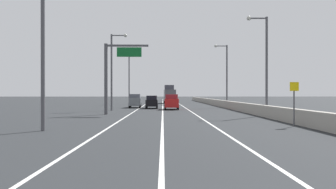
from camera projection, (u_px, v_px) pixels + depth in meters
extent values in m
plane|color=#26282B|center=(172.00, 104.00, 67.26)|extent=(320.00, 320.00, 0.00)
cube|color=silver|center=(143.00, 106.00, 58.18)|extent=(0.16, 130.00, 0.00)
cube|color=silver|center=(163.00, 106.00, 58.23)|extent=(0.16, 130.00, 0.00)
cube|color=silver|center=(182.00, 106.00, 58.29)|extent=(0.16, 130.00, 0.00)
cube|color=#9E998E|center=(235.00, 106.00, 43.39)|extent=(0.60, 120.00, 1.10)
cylinder|color=#47474C|center=(106.00, 79.00, 33.91)|extent=(0.36, 0.36, 7.50)
cube|color=#47474C|center=(127.00, 46.00, 33.94)|extent=(4.50, 0.20, 0.20)
cube|color=#0C5923|center=(129.00, 52.00, 33.82)|extent=(2.60, 0.10, 1.00)
cylinder|color=#4C4C51|center=(294.00, 109.00, 21.65)|extent=(0.10, 0.10, 2.40)
cube|color=yellow|center=(294.00, 87.00, 21.60)|extent=(0.60, 0.04, 0.60)
cylinder|color=#4C4C51|center=(267.00, 66.00, 32.24)|extent=(0.24, 0.24, 9.94)
cube|color=#4C4C51|center=(258.00, 18.00, 32.21)|extent=(1.80, 0.12, 0.12)
sphere|color=beige|center=(249.00, 18.00, 32.19)|extent=(0.44, 0.44, 0.44)
cylinder|color=#4C4C51|center=(227.00, 76.00, 51.09)|extent=(0.24, 0.24, 9.94)
cube|color=#4C4C51|center=(221.00, 46.00, 51.06)|extent=(1.80, 0.12, 0.12)
sphere|color=beige|center=(216.00, 46.00, 51.04)|extent=(0.44, 0.44, 0.44)
cylinder|color=#4C4C51|center=(43.00, 48.00, 19.10)|extent=(0.24, 0.24, 9.94)
cylinder|color=#4C4C51|center=(112.00, 72.00, 41.74)|extent=(0.24, 0.24, 9.94)
cube|color=#4C4C51|center=(118.00, 35.00, 41.73)|extent=(1.80, 0.12, 0.12)
sphere|color=beige|center=(125.00, 35.00, 41.75)|extent=(0.44, 0.44, 0.44)
cylinder|color=#4C4C51|center=(129.00, 80.00, 64.36)|extent=(0.24, 0.24, 9.94)
cube|color=#4C4C51|center=(134.00, 56.00, 64.36)|extent=(1.80, 0.12, 0.12)
sphere|color=beige|center=(138.00, 56.00, 64.37)|extent=(0.44, 0.44, 0.44)
cube|color=#1E389E|center=(168.00, 98.00, 96.40)|extent=(1.90, 4.76, 1.08)
cube|color=navy|center=(168.00, 95.00, 95.92)|extent=(1.67, 2.15, 0.60)
cylinder|color=black|center=(165.00, 100.00, 98.32)|extent=(0.22, 0.68, 0.68)
cylinder|color=black|center=(170.00, 100.00, 98.35)|extent=(0.22, 0.68, 0.68)
cylinder|color=black|center=(165.00, 100.00, 94.46)|extent=(0.22, 0.68, 0.68)
cylinder|color=black|center=(171.00, 100.00, 94.49)|extent=(0.22, 0.68, 0.68)
cube|color=white|center=(171.00, 100.00, 61.58)|extent=(1.88, 4.17, 1.08)
cube|color=#96969E|center=(171.00, 96.00, 61.16)|extent=(1.64, 1.88, 0.60)
cylinder|color=black|center=(167.00, 103.00, 63.19)|extent=(0.23, 0.68, 0.68)
cylinder|color=black|center=(175.00, 103.00, 63.23)|extent=(0.23, 0.68, 0.68)
cylinder|color=black|center=(167.00, 104.00, 59.94)|extent=(0.23, 0.68, 0.68)
cylinder|color=black|center=(176.00, 104.00, 59.98)|extent=(0.23, 0.68, 0.68)
cube|color=black|center=(152.00, 103.00, 47.81)|extent=(1.75, 4.08, 0.97)
cube|color=black|center=(152.00, 98.00, 47.40)|extent=(1.53, 1.84, 0.60)
cylinder|color=black|center=(147.00, 106.00, 49.38)|extent=(0.22, 0.68, 0.68)
cylinder|color=black|center=(157.00, 106.00, 49.41)|extent=(0.22, 0.68, 0.68)
cylinder|color=black|center=(146.00, 107.00, 46.21)|extent=(0.22, 0.68, 0.68)
cylinder|color=black|center=(157.00, 107.00, 46.25)|extent=(0.22, 0.68, 0.68)
cube|color=slate|center=(135.00, 102.00, 50.26)|extent=(1.91, 4.24, 1.19)
cube|color=#4D505A|center=(135.00, 96.00, 49.84)|extent=(1.62, 1.93, 0.60)
cylinder|color=black|center=(131.00, 105.00, 51.86)|extent=(0.24, 0.69, 0.68)
cylinder|color=black|center=(141.00, 105.00, 51.94)|extent=(0.24, 0.69, 0.68)
cylinder|color=black|center=(129.00, 106.00, 48.59)|extent=(0.24, 0.69, 0.68)
cylinder|color=black|center=(140.00, 106.00, 48.67)|extent=(0.24, 0.69, 0.68)
cube|color=red|center=(171.00, 103.00, 44.56)|extent=(1.95, 4.14, 1.17)
cube|color=maroon|center=(172.00, 96.00, 44.15)|extent=(1.69, 1.87, 0.60)
cylinder|color=black|center=(165.00, 107.00, 46.17)|extent=(0.23, 0.68, 0.68)
cylinder|color=black|center=(177.00, 107.00, 46.18)|extent=(0.23, 0.68, 0.68)
cylinder|color=black|center=(165.00, 108.00, 42.96)|extent=(0.23, 0.68, 0.68)
cylinder|color=black|center=(178.00, 108.00, 42.96)|extent=(0.23, 0.68, 0.68)
cube|color=#4C4C51|center=(170.00, 95.00, 72.18)|extent=(2.61, 8.05, 2.56)
cube|color=#3A3A45|center=(169.00, 87.00, 73.92)|extent=(2.16, 1.81, 1.10)
cylinder|color=black|center=(164.00, 101.00, 75.42)|extent=(0.25, 1.01, 1.00)
cylinder|color=black|center=(174.00, 101.00, 75.52)|extent=(0.25, 1.01, 1.00)
cylinder|color=black|center=(165.00, 101.00, 68.84)|extent=(0.25, 1.01, 1.00)
cylinder|color=black|center=(175.00, 101.00, 68.94)|extent=(0.25, 1.01, 1.00)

